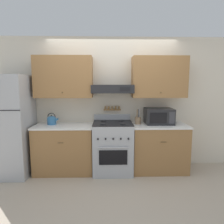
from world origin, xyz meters
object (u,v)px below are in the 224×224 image
object	(u,v)px
microwave	(159,116)
refrigerator	(11,126)
tea_kettle	(52,120)
stove_range	(113,147)
utensil_crock	(138,120)

from	to	relation	value
microwave	refrigerator	bearing A→B (deg)	-176.67
tea_kettle	microwave	size ratio (longest dim) A/B	0.43
stove_range	tea_kettle	size ratio (longest dim) A/B	4.75
refrigerator	utensil_crock	xyz separation A→B (m)	(2.32, 0.14, 0.06)
microwave	stove_range	bearing A→B (deg)	-172.74
refrigerator	tea_kettle	size ratio (longest dim) A/B	8.17
stove_range	microwave	world-z (taller)	microwave
microwave	tea_kettle	bearing A→B (deg)	-179.50
refrigerator	microwave	world-z (taller)	refrigerator
refrigerator	utensil_crock	size ratio (longest dim) A/B	6.32
stove_range	utensil_crock	bearing A→B (deg)	11.14
stove_range	refrigerator	distance (m)	1.88
utensil_crock	microwave	bearing A→B (deg)	2.52
refrigerator	utensil_crock	distance (m)	2.32
tea_kettle	utensil_crock	bearing A→B (deg)	0.00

